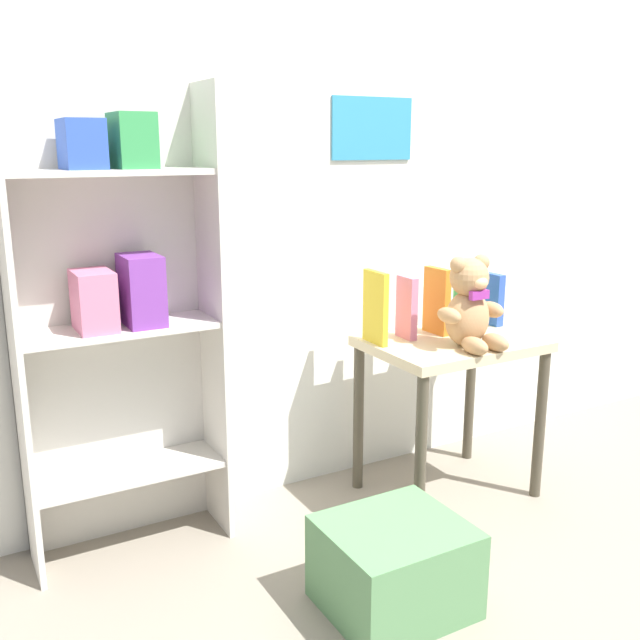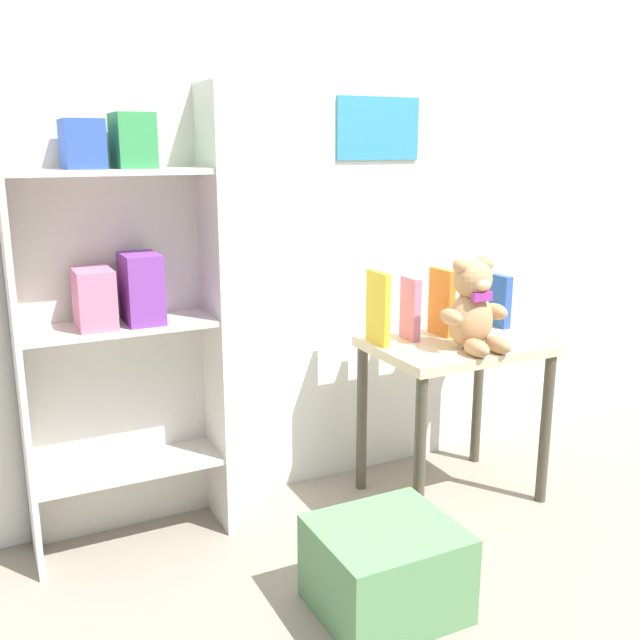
% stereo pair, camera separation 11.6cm
% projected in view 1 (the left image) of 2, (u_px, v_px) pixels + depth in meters
% --- Properties ---
extents(wall_back, '(4.80, 0.07, 2.50)m').
position_uv_depth(wall_back, '(351.00, 158.00, 2.67)').
color(wall_back, silver).
rests_on(wall_back, ground_plane).
extents(bookshelf_side, '(0.62, 0.24, 1.49)m').
position_uv_depth(bookshelf_side, '(116.00, 302.00, 2.21)').
color(bookshelf_side, beige).
rests_on(bookshelf_side, ground_plane).
extents(display_table, '(0.61, 0.45, 0.61)m').
position_uv_depth(display_table, '(451.00, 365.00, 2.63)').
color(display_table, beige).
rests_on(display_table, ground_plane).
extents(teddy_bear, '(0.25, 0.22, 0.32)m').
position_uv_depth(teddy_bear, '(470.00, 306.00, 2.48)').
color(teddy_bear, tan).
rests_on(teddy_bear, display_table).
extents(book_standing_yellow, '(0.02, 0.14, 0.26)m').
position_uv_depth(book_standing_yellow, '(375.00, 308.00, 2.52)').
color(book_standing_yellow, gold).
rests_on(book_standing_yellow, display_table).
extents(book_standing_pink, '(0.03, 0.10, 0.23)m').
position_uv_depth(book_standing_pink, '(407.00, 308.00, 2.60)').
color(book_standing_pink, '#D17093').
rests_on(book_standing_pink, display_table).
extents(book_standing_orange, '(0.03, 0.12, 0.25)m').
position_uv_depth(book_standing_orange, '(437.00, 301.00, 2.66)').
color(book_standing_orange, orange).
rests_on(book_standing_orange, display_table).
extents(book_standing_green, '(0.03, 0.11, 0.24)m').
position_uv_depth(book_standing_green, '(466.00, 299.00, 2.73)').
color(book_standing_green, '#33934C').
rests_on(book_standing_green, display_table).
extents(book_standing_blue, '(0.04, 0.11, 0.20)m').
position_uv_depth(book_standing_blue, '(492.00, 299.00, 2.80)').
color(book_standing_blue, '#2D51B7').
rests_on(book_standing_blue, display_table).
extents(storage_bin, '(0.39, 0.35, 0.26)m').
position_uv_depth(storage_bin, '(394.00, 566.00, 2.03)').
color(storage_bin, '#568956').
rests_on(storage_bin, ground_plane).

